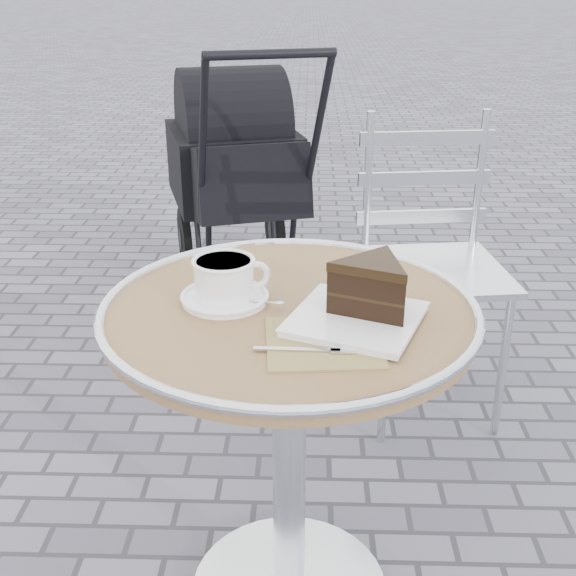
{
  "coord_description": "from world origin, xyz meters",
  "views": [
    {
      "loc": [
        0.03,
        -1.23,
        1.32
      ],
      "look_at": [
        -0.0,
        -0.02,
        0.78
      ],
      "focal_mm": 45.0,
      "sensor_mm": 36.0,
      "label": 1
    }
  ],
  "objects_px": {
    "cake_plate_set": "(368,294)",
    "baby_stroller": "(238,179)",
    "bistro_chair": "(428,231)",
    "cafe_table": "(289,381)",
    "cappuccino_set": "(225,283)"
  },
  "relations": [
    {
      "from": "cafe_table",
      "to": "cappuccino_set",
      "type": "relative_size",
      "value": 3.88
    },
    {
      "from": "cake_plate_set",
      "to": "cappuccino_set",
      "type": "bearing_deg",
      "value": -175.24
    },
    {
      "from": "bistro_chair",
      "to": "baby_stroller",
      "type": "bearing_deg",
      "value": 119.67
    },
    {
      "from": "baby_stroller",
      "to": "bistro_chair",
      "type": "bearing_deg",
      "value": -69.28
    },
    {
      "from": "cake_plate_set",
      "to": "bistro_chair",
      "type": "height_order",
      "value": "bistro_chair"
    },
    {
      "from": "cake_plate_set",
      "to": "bistro_chair",
      "type": "distance_m",
      "value": 1.0
    },
    {
      "from": "bistro_chair",
      "to": "baby_stroller",
      "type": "distance_m",
      "value": 1.12
    },
    {
      "from": "cappuccino_set",
      "to": "baby_stroller",
      "type": "height_order",
      "value": "baby_stroller"
    },
    {
      "from": "cafe_table",
      "to": "cake_plate_set",
      "type": "relative_size",
      "value": 2.16
    },
    {
      "from": "cake_plate_set",
      "to": "baby_stroller",
      "type": "relative_size",
      "value": 0.31
    },
    {
      "from": "cafe_table",
      "to": "baby_stroller",
      "type": "xyz_separation_m",
      "value": [
        -0.27,
        1.78,
        -0.08
      ]
    },
    {
      "from": "cake_plate_set",
      "to": "baby_stroller",
      "type": "distance_m",
      "value": 1.91
    },
    {
      "from": "cafe_table",
      "to": "baby_stroller",
      "type": "distance_m",
      "value": 1.8
    },
    {
      "from": "baby_stroller",
      "to": "cafe_table",
      "type": "bearing_deg",
      "value": -97.58
    },
    {
      "from": "cake_plate_set",
      "to": "baby_stroller",
      "type": "bearing_deg",
      "value": 123.96
    }
  ]
}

